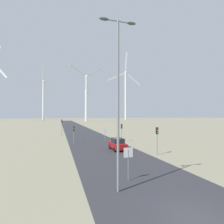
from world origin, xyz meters
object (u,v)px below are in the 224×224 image
object	(u,v)px
car_approaching	(117,144)
wind_turbine_left	(43,96)
streetlamp	(118,87)
traffic_light_post_near_left	(74,131)
stop_sign_far	(105,132)
traffic_light_post_near_right	(157,135)
traffic_light_post_mid_right	(122,129)
stop_sign_near	(128,157)
traffic_light_post_mid_left	(62,124)
wind_turbine_center	(86,93)
wind_turbine_right	(126,91)

from	to	relation	value
car_approaching	wind_turbine_left	xyz separation A→B (m)	(-24.85, 177.83, 25.32)
streetlamp	car_approaching	distance (m)	16.01
traffic_light_post_near_left	stop_sign_far	bearing A→B (deg)	12.16
streetlamp	car_approaching	xyz separation A→B (m)	(4.68, 13.88, -6.46)
stop_sign_far	traffic_light_post_near_right	bearing A→B (deg)	-76.39
traffic_light_post_near_left	traffic_light_post_mid_right	distance (m)	9.41
stop_sign_near	stop_sign_far	world-z (taller)	stop_sign_near
streetlamp	stop_sign_far	distance (m)	24.85
streetlamp	traffic_light_post_mid_left	bearing A→B (deg)	95.40
traffic_light_post_near_left	traffic_light_post_mid_right	xyz separation A→B (m)	(9.36, -0.88, 0.26)
car_approaching	wind_turbine_center	size ratio (longest dim) A/B	0.08
wind_turbine_right	wind_turbine_left	bearing A→B (deg)	170.13
streetlamp	car_approaching	world-z (taller)	streetlamp
wind_turbine_center	wind_turbine_right	world-z (taller)	wind_turbine_right
traffic_light_post_mid_left	wind_turbine_left	bearing A→B (deg)	96.14
stop_sign_near	car_approaching	distance (m)	12.64
stop_sign_near	car_approaching	bearing A→B (deg)	75.24
traffic_light_post_near_left	traffic_light_post_mid_left	bearing A→B (deg)	99.31
wind_turbine_left	traffic_light_post_near_left	bearing A→B (deg)	-83.63
streetlamp	wind_turbine_center	distance (m)	138.71
wind_turbine_left	car_approaching	bearing A→B (deg)	-82.05
streetlamp	traffic_light_post_mid_left	size ratio (longest dim) A/B	2.86
traffic_light_post_near_right	car_approaching	xyz separation A→B (m)	(-4.08, 4.68, -1.81)
wind_turbine_center	traffic_light_post_near_right	bearing A→B (deg)	-94.31
traffic_light_post_mid_right	wind_turbine_center	bearing A→B (deg)	84.91
stop_sign_near	stop_sign_far	size ratio (longest dim) A/B	1.05
stop_sign_far	car_approaching	bearing A→B (deg)	-93.43
stop_sign_near	wind_turbine_left	xyz separation A→B (m)	(-21.64, 190.01, 24.34)
wind_turbine_center	stop_sign_near	bearing A→B (deg)	-97.14
traffic_light_post_near_right	car_approaching	distance (m)	6.47
traffic_light_post_near_left	stop_sign_near	bearing A→B (deg)	-82.44
traffic_light_post_near_left	wind_turbine_left	size ratio (longest dim) A/B	0.05
stop_sign_near	traffic_light_post_near_right	bearing A→B (deg)	45.80
wind_turbine_left	wind_turbine_center	distance (m)	67.37
traffic_light_post_near_left	wind_turbine_right	world-z (taller)	wind_turbine_right
traffic_light_post_near_left	wind_turbine_left	bearing A→B (deg)	96.37
traffic_light_post_near_left	traffic_light_post_near_right	world-z (taller)	traffic_light_post_near_right
car_approaching	wind_turbine_left	size ratio (longest dim) A/B	0.07
stop_sign_far	car_approaching	distance (m)	9.81
traffic_light_post_mid_left	traffic_light_post_mid_right	size ratio (longest dim) A/B	1.18
traffic_light_post_near_right	streetlamp	bearing A→B (deg)	-133.60
stop_sign_near	wind_turbine_center	world-z (taller)	wind_turbine_center
stop_sign_near	traffic_light_post_near_right	xyz separation A→B (m)	(7.29, 7.50, 0.84)
car_approaching	streetlamp	bearing A→B (deg)	-108.62
stop_sign_near	traffic_light_post_near_right	distance (m)	10.49
wind_turbine_center	wind_turbine_right	distance (m)	65.61
wind_turbine_left	wind_turbine_right	distance (m)	91.59
wind_turbine_center	streetlamp	bearing A→B (deg)	-97.66
wind_turbine_left	wind_turbine_right	size ratio (longest dim) A/B	0.77
stop_sign_far	wind_turbine_right	size ratio (longest dim) A/B	0.03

